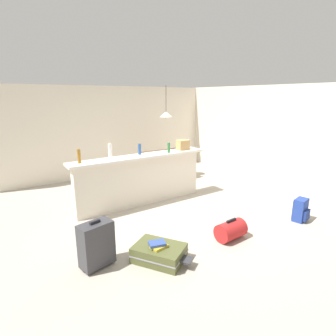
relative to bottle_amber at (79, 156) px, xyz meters
name	(u,v)px	position (x,y,z in m)	size (l,w,h in m)	color
ground_plane	(174,206)	(1.76, -0.48, -1.21)	(13.00, 13.00, 0.05)	#ADA393
wall_back	(113,131)	(1.76, 2.57, 0.07)	(6.60, 0.10, 2.50)	silver
wall_right	(261,134)	(4.81, -0.18, 0.07)	(0.10, 6.00, 2.50)	silver
partition_half_wall	(141,181)	(1.24, -0.02, -0.68)	(2.80, 0.20, 1.00)	silver
bar_countertop	(141,157)	(1.24, -0.02, -0.15)	(2.96, 0.40, 0.05)	white
bottle_amber	(79,156)	(0.00, 0.00, 0.00)	(0.06, 0.06, 0.26)	#9E661E
bottle_white	(110,151)	(0.62, 0.07, 0.02)	(0.07, 0.07, 0.29)	silver
bottle_blue	(140,149)	(1.26, 0.07, -0.02)	(0.06, 0.06, 0.22)	#284C89
bottle_green	(169,148)	(1.87, -0.10, -0.02)	(0.06, 0.06, 0.22)	#2D6B38
bottle_clear	(188,144)	(2.51, 0.05, -0.03)	(0.06, 0.06, 0.20)	silver
grocery_bag	(183,145)	(2.31, -0.02, -0.02)	(0.26, 0.18, 0.22)	tan
dining_table	(165,156)	(2.68, 1.27, -0.54)	(1.10, 0.80, 0.74)	#4C331E
dining_chair_near_partition	(174,165)	(2.61, 0.72, -0.67)	(0.43, 0.43, 0.93)	#4C331E
pendant_lamp	(166,114)	(2.77, 1.35, 0.58)	(0.34, 0.34, 0.86)	black
suitcase_flat_olive	(159,253)	(0.43, -2.00, -1.07)	(0.78, 0.88, 0.22)	#51562D
backpack_blue	(301,210)	(3.25, -2.37, -0.98)	(0.31, 0.29, 0.42)	#233D93
suitcase_upright_charcoal	(96,244)	(-0.34, -1.65, -0.85)	(0.48, 0.33, 0.67)	#38383D
duffel_bag_red	(231,230)	(1.69, -2.13, -1.03)	(0.49, 0.32, 0.34)	red
book_stack	(158,245)	(0.40, -2.01, -0.93)	(0.26, 0.23, 0.07)	gold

